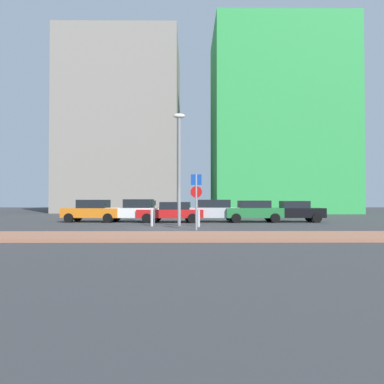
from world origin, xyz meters
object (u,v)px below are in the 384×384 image
at_px(parked_car_white, 135,211).
at_px(parking_meter, 154,209).
at_px(parked_car_orange, 93,211).
at_px(parking_sign_post, 196,195).
at_px(parked_car_green, 253,211).
at_px(traffic_bollard_near, 152,218).
at_px(parked_car_black, 293,211).
at_px(street_lamp, 179,159).
at_px(parked_car_silver, 211,210).
at_px(parked_car_red, 172,212).
at_px(traffic_bollard_mid, 199,218).

relative_size(parked_car_white, parking_meter, 2.99).
distance_m(parked_car_orange, parking_sign_post, 10.39).
xyz_separation_m(parked_car_green, parking_sign_post, (-4.13, -7.28, 1.03)).
distance_m(parked_car_green, traffic_bollard_near, 7.94).
relative_size(parked_car_black, street_lamp, 0.63).
bearing_deg(parking_sign_post, parked_car_white, 119.14).
bearing_deg(parked_car_orange, parked_car_silver, -0.55).
bearing_deg(parked_car_silver, parked_car_red, -173.74).
relative_size(parked_car_black, parking_sign_post, 1.47).
relative_size(parked_car_black, traffic_bollard_mid, 4.35).
bearing_deg(parking_meter, traffic_bollard_mid, -24.89).
xyz_separation_m(parked_car_silver, traffic_bollard_mid, (-1.03, -5.00, -0.32)).
distance_m(parked_car_white, parked_car_green, 8.29).
distance_m(parking_sign_post, traffic_bollard_near, 4.17).
bearing_deg(street_lamp, parked_car_red, 99.26).
bearing_deg(traffic_bollard_mid, parked_car_orange, 145.26).
xyz_separation_m(parking_meter, street_lamp, (1.50, -0.12, 3.03)).
xyz_separation_m(parked_car_silver, parked_car_black, (5.72, -0.08, -0.06)).
distance_m(parked_car_orange, traffic_bollard_mid, 8.92).
bearing_deg(parked_car_white, parked_car_orange, 179.73).
xyz_separation_m(traffic_bollard_near, traffic_bollard_mid, (2.73, -0.62, -0.00)).
distance_m(parked_car_black, street_lamp, 9.34).
relative_size(parked_car_white, parking_sign_post, 1.57).
height_order(parked_car_white, parked_car_black, parked_car_white).
relative_size(parked_car_green, parking_meter, 2.63).
relative_size(parked_car_orange, parking_meter, 2.71).
height_order(parked_car_red, parking_sign_post, parking_sign_post).
bearing_deg(parking_sign_post, parked_car_red, 102.31).
xyz_separation_m(parked_car_orange, parking_sign_post, (7.15, -7.47, 1.02)).
relative_size(parked_car_white, parked_car_red, 0.98).
relative_size(parked_car_red, parking_sign_post, 1.60).
xyz_separation_m(parked_car_silver, parking_meter, (-3.67, -3.77, 0.16)).
bearing_deg(parked_car_orange, parked_car_red, -3.90).
distance_m(street_lamp, traffic_bollard_mid, 3.86).
bearing_deg(parked_car_black, parked_car_white, 179.26).
distance_m(parked_car_white, street_lamp, 6.01).
bearing_deg(parking_meter, parked_car_black, 21.48).
distance_m(parking_sign_post, parking_meter, 4.46).
bearing_deg(traffic_bollard_mid, parked_car_white, 130.57).
bearing_deg(parked_car_red, parking_meter, -104.84).
relative_size(traffic_bollard_near, traffic_bollard_mid, 1.01).
bearing_deg(parked_car_green, parked_car_black, 0.80).
relative_size(parked_car_silver, street_lamp, 0.63).
relative_size(parked_car_white, traffic_bollard_near, 4.60).
bearing_deg(parked_car_white, parked_car_red, -8.01).
relative_size(parked_car_silver, parked_car_green, 1.08).
distance_m(parked_car_orange, parking_meter, 6.06).
xyz_separation_m(parked_car_red, parked_car_silver, (2.75, 0.30, 0.08)).
bearing_deg(parking_meter, parked_car_white, 113.79).
distance_m(parked_car_green, parked_car_black, 2.79).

